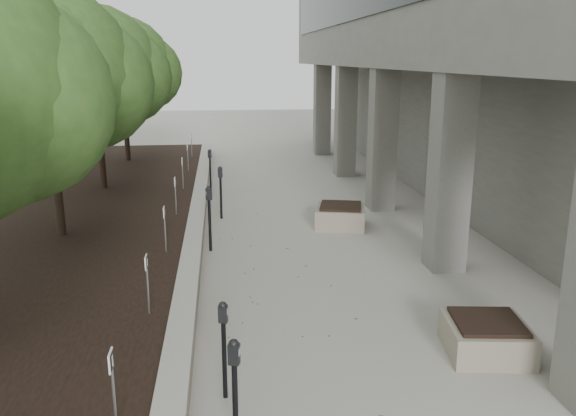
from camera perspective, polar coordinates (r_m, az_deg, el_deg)
retaining_wall at (r=14.63m, az=-8.95°, el=-1.61°), size 0.39×26.00×0.50m
planting_bed at (r=15.26m, az=-22.87°, el=-2.12°), size 7.00×26.00×0.40m
crabapple_tree_3 at (r=13.60m, az=-22.37°, el=8.60°), size 4.60×4.00×5.44m
crabapple_tree_4 at (r=18.45m, az=-18.26°, el=10.23°), size 4.60×4.00×5.44m
crabapple_tree_5 at (r=23.36m, az=-15.86°, el=11.15°), size 4.60×4.00×5.44m
parking_sign_2 at (r=6.61m, az=-16.75°, el=-16.98°), size 0.04×0.22×0.96m
parking_sign_3 at (r=9.27m, az=-13.62°, el=-7.34°), size 0.04×0.22×0.96m
parking_sign_4 at (r=12.09m, az=-11.98°, el=-2.08°), size 0.04×0.22×0.96m
parking_sign_5 at (r=14.98m, az=-10.98°, el=1.17°), size 0.04×0.22×0.96m
parking_sign_6 at (r=17.91m, az=-10.30°, el=3.37°), size 0.04×0.22×0.96m
parking_sign_7 at (r=20.86m, az=-9.81°, el=4.94°), size 0.04×0.22×0.96m
parking_sign_8 at (r=23.82m, az=-9.44°, el=6.12°), size 0.04×0.22×0.96m
parking_meter_1 at (r=6.63m, az=-5.22°, el=-18.07°), size 0.16×0.14×1.40m
parking_meter_2 at (r=7.62m, az=-6.29°, el=-13.72°), size 0.15×0.12×1.34m
parking_meter_3 at (r=13.17m, az=-7.70°, el=-1.06°), size 0.18×0.15×1.52m
parking_meter_4 at (r=15.86m, az=-6.62°, el=1.51°), size 0.15×0.12×1.45m
parking_meter_5 at (r=19.45m, az=-7.65°, el=3.76°), size 0.15×0.12×1.37m
planter_front at (r=9.27m, az=18.89°, el=-11.86°), size 1.30×1.30×0.54m
planter_back at (r=15.17m, az=5.18°, el=-0.75°), size 1.51×1.51×0.58m
berry_scatter at (r=10.96m, az=-0.54°, el=-8.32°), size 3.30×14.10×0.02m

